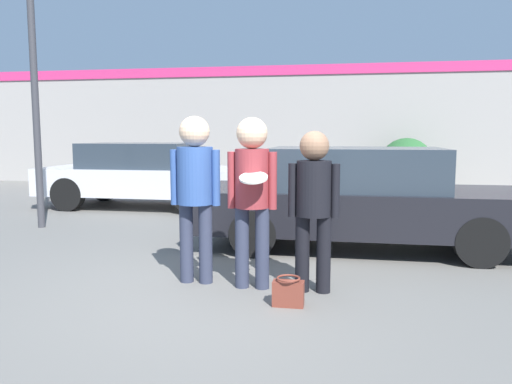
# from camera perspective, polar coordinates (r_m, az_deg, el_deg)

# --- Properties ---
(ground_plane) EXTENTS (56.00, 56.00, 0.00)m
(ground_plane) POSITION_cam_1_polar(r_m,az_deg,el_deg) (5.46, -4.36, -10.90)
(ground_plane) COLOR #66635E
(storefront_building) EXTENTS (24.00, 0.22, 3.74)m
(storefront_building) POSITION_cam_1_polar(r_m,az_deg,el_deg) (15.77, 5.49, 7.59)
(storefront_building) COLOR gray
(storefront_building) RESTS_ON ground
(person_left) EXTENTS (0.56, 0.39, 1.84)m
(person_left) POSITION_cam_1_polar(r_m,az_deg,el_deg) (5.48, -6.97, 1.13)
(person_left) COLOR #2D3347
(person_left) RESTS_ON ground
(person_middle_with_frisbee) EXTENTS (0.53, 0.58, 1.82)m
(person_middle_with_frisbee) POSITION_cam_1_polar(r_m,az_deg,el_deg) (5.24, -0.45, 0.71)
(person_middle_with_frisbee) COLOR #2D3347
(person_middle_with_frisbee) RESTS_ON ground
(person_right) EXTENTS (0.53, 0.36, 1.68)m
(person_right) POSITION_cam_1_polar(r_m,az_deg,el_deg) (5.15, 6.61, -0.59)
(person_right) COLOR black
(person_right) RESTS_ON ground
(parked_car_near) EXTENTS (4.61, 1.81, 1.45)m
(parked_car_near) POSITION_cam_1_polar(r_m,az_deg,el_deg) (7.31, 11.75, -0.69)
(parked_car_near) COLOR black
(parked_car_near) RESTS_ON ground
(parked_car_far) EXTENTS (4.45, 1.89, 1.44)m
(parked_car_far) POSITION_cam_1_polar(r_m,az_deg,el_deg) (11.48, -12.83, 1.99)
(parked_car_far) COLOR silver
(parked_car_far) RESTS_ON ground
(shrub) EXTENTS (1.53, 1.53, 1.53)m
(shrub) POSITION_cam_1_polar(r_m,az_deg,el_deg) (14.88, 16.78, 3.01)
(shrub) COLOR #285B2D
(shrub) RESTS_ON ground
(handbag) EXTENTS (0.30, 0.23, 0.28)m
(handbag) POSITION_cam_1_polar(r_m,az_deg,el_deg) (4.89, 3.71, -11.35)
(handbag) COLOR brown
(handbag) RESTS_ON ground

